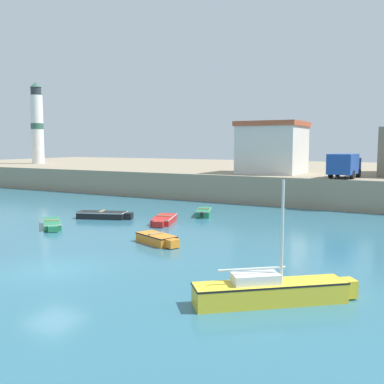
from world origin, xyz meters
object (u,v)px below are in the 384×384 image
(dinghy_green_4, at_px, (204,212))
(truck_on_quay, at_px, (344,165))
(dinghy_red_1, at_px, (164,219))
(dinghy_orange_3, at_px, (158,239))
(dinghy_black_6, at_px, (103,215))
(dinghy_green_7, at_px, (52,224))
(harbor_shed_near_wharf, at_px, (272,147))
(sailboat_yellow_0, at_px, (272,290))
(lighthouse, at_px, (37,124))

(dinghy_green_4, height_order, truck_on_quay, truck_on_quay)
(dinghy_red_1, relative_size, dinghy_orange_3, 1.18)
(dinghy_red_1, relative_size, dinghy_green_4, 1.21)
(dinghy_red_1, height_order, dinghy_orange_3, dinghy_orange_3)
(dinghy_black_6, distance_m, dinghy_green_7, 4.72)
(dinghy_red_1, distance_m, harbor_shed_near_wharf, 18.83)
(dinghy_orange_3, relative_size, harbor_shed_near_wharf, 0.51)
(dinghy_orange_3, xyz_separation_m, dinghy_green_7, (-9.45, 0.83, -0.06))
(harbor_shed_near_wharf, bearing_deg, dinghy_green_4, -94.90)
(sailboat_yellow_0, relative_size, harbor_shed_near_wharf, 0.84)
(dinghy_orange_3, height_order, lighthouse, lighthouse)
(dinghy_red_1, height_order, dinghy_black_6, dinghy_black_6)
(dinghy_black_6, distance_m, truck_on_quay, 21.91)
(lighthouse, bearing_deg, sailboat_yellow_0, -34.69)
(sailboat_yellow_0, distance_m, dinghy_green_7, 19.90)
(dinghy_black_6, xyz_separation_m, lighthouse, (-32.55, 23.13, 8.58))
(dinghy_black_6, relative_size, dinghy_green_7, 1.25)
(dinghy_green_4, distance_m, dinghy_green_7, 11.98)
(dinghy_black_6, relative_size, truck_on_quay, 1.01)
(dinghy_orange_3, xyz_separation_m, harbor_shed_near_wharf, (-1.24, 24.00, 5.18))
(dinghy_green_4, distance_m, dinghy_black_6, 8.06)
(dinghy_green_4, bearing_deg, dinghy_orange_3, -77.14)
(dinghy_green_4, bearing_deg, dinghy_green_7, -126.04)
(dinghy_green_4, relative_size, truck_on_quay, 0.73)
(lighthouse, bearing_deg, dinghy_green_7, -41.16)
(lighthouse, bearing_deg, truck_on_quay, -9.48)
(sailboat_yellow_0, distance_m, dinghy_black_6, 21.36)
(sailboat_yellow_0, height_order, truck_on_quay, truck_on_quay)
(sailboat_yellow_0, height_order, dinghy_green_7, sailboat_yellow_0)
(dinghy_black_6, relative_size, harbor_shed_near_wharf, 0.69)
(truck_on_quay, bearing_deg, lighthouse, 170.52)
(dinghy_green_4, height_order, dinghy_black_6, dinghy_green_4)
(dinghy_red_1, relative_size, harbor_shed_near_wharf, 0.61)
(dinghy_green_7, bearing_deg, harbor_shed_near_wharf, 70.50)
(dinghy_green_4, bearing_deg, dinghy_red_1, -102.67)
(dinghy_orange_3, height_order, truck_on_quay, truck_on_quay)
(sailboat_yellow_0, bearing_deg, dinghy_orange_3, 145.62)
(dinghy_green_4, distance_m, truck_on_quay, 14.10)
(dinghy_green_4, bearing_deg, harbor_shed_near_wharf, 85.10)
(truck_on_quay, bearing_deg, dinghy_red_1, -124.80)
(harbor_shed_near_wharf, xyz_separation_m, truck_on_quay, (7.97, -3.38, -1.51))
(dinghy_orange_3, distance_m, dinghy_green_7, 9.48)
(dinghy_black_6, xyz_separation_m, truck_on_quay, (15.43, 15.12, 3.68))
(dinghy_orange_3, bearing_deg, sailboat_yellow_0, -34.38)
(dinghy_black_6, bearing_deg, sailboat_yellow_0, -33.36)
(dinghy_orange_3, bearing_deg, lighthouse, 145.24)
(dinghy_orange_3, xyz_separation_m, truck_on_quay, (6.73, 20.61, 3.67))
(dinghy_red_1, distance_m, truck_on_quay, 18.14)
(truck_on_quay, bearing_deg, dinghy_green_4, -132.11)
(dinghy_orange_3, relative_size, lighthouse, 0.26)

